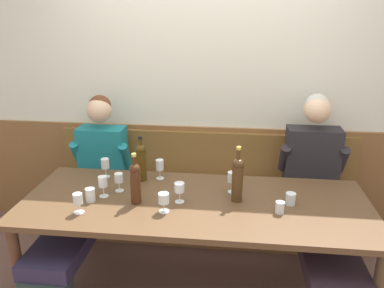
{
  "coord_description": "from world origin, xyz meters",
  "views": [
    {
      "loc": [
        0.24,
        -2.25,
        1.98
      ],
      "look_at": [
        -0.06,
        0.43,
        1.03
      ],
      "focal_mm": 35.86,
      "sensor_mm": 36.0,
      "label": 1
    }
  ],
  "objects": [
    {
      "name": "room_wall_back",
      "position": [
        0.0,
        1.09,
        1.4
      ],
      "size": [
        6.8,
        0.08,
        2.8
      ],
      "primitive_type": "cube",
      "color": "silver",
      "rests_on": "ground"
    },
    {
      "name": "wood_wainscot_panel",
      "position": [
        0.0,
        1.04,
        0.49
      ],
      "size": [
        6.8,
        0.03,
        0.98
      ],
      "primitive_type": "cube",
      "color": "brown",
      "rests_on": "ground"
    },
    {
      "name": "wall_bench",
      "position": [
        0.0,
        0.83,
        0.28
      ],
      "size": [
        2.66,
        0.42,
        0.94
      ],
      "color": "brown",
      "rests_on": "ground"
    },
    {
      "name": "dining_table",
      "position": [
        0.0,
        0.07,
        0.67
      ],
      "size": [
        2.36,
        0.91,
        0.75
      ],
      "color": "brown",
      "rests_on": "ground"
    },
    {
      "name": "person_center_left_seat",
      "position": [
        -0.9,
        0.42,
        0.62
      ],
      "size": [
        0.51,
        1.38,
        1.29
      ],
      "color": "#283733",
      "rests_on": "ground"
    },
    {
      "name": "person_right_seat",
      "position": [
        0.9,
        0.43,
        0.64
      ],
      "size": [
        0.54,
        1.38,
        1.35
      ],
      "color": "#292C36",
      "rests_on": "ground"
    },
    {
      "name": "wine_bottle_green_tall",
      "position": [
        -0.39,
        0.0,
        0.9
      ],
      "size": [
        0.07,
        0.07,
        0.35
      ],
      "color": "#432413",
      "rests_on": "dining_table"
    },
    {
      "name": "wine_bottle_clear_water",
      "position": [
        -0.44,
        0.36,
        0.9
      ],
      "size": [
        0.08,
        0.08,
        0.35
      ],
      "color": "#43300D",
      "rests_on": "dining_table"
    },
    {
      "name": "wine_bottle_amber_mid",
      "position": [
        0.28,
        0.11,
        0.91
      ],
      "size": [
        0.08,
        0.08,
        0.39
      ],
      "color": "#462D16",
      "rests_on": "dining_table"
    },
    {
      "name": "wine_glass_mid_left",
      "position": [
        -0.18,
        -0.1,
        0.83
      ],
      "size": [
        0.07,
        0.07,
        0.13
      ],
      "color": "silver",
      "rests_on": "dining_table"
    },
    {
      "name": "wine_glass_mid_right",
      "position": [
        -0.31,
        0.4,
        0.85
      ],
      "size": [
        0.06,
        0.06,
        0.15
      ],
      "color": "silver",
      "rests_on": "dining_table"
    },
    {
      "name": "wine_glass_center_rear",
      "position": [
        -0.1,
        0.04,
        0.85
      ],
      "size": [
        0.07,
        0.07,
        0.14
      ],
      "color": "silver",
      "rests_on": "dining_table"
    },
    {
      "name": "wine_glass_right_end",
      "position": [
        -0.55,
        0.16,
        0.84
      ],
      "size": [
        0.06,
        0.06,
        0.14
      ],
      "color": "silver",
      "rests_on": "dining_table"
    },
    {
      "name": "wine_glass_near_bucket",
      "position": [
        -0.73,
        0.38,
        0.85
      ],
      "size": [
        0.06,
        0.06,
        0.15
      ],
      "color": "silver",
      "rests_on": "dining_table"
    },
    {
      "name": "wine_glass_left_end",
      "position": [
        -0.64,
        0.06,
        0.85
      ],
      "size": [
        0.06,
        0.06,
        0.15
      ],
      "color": "silver",
      "rests_on": "dining_table"
    },
    {
      "name": "wine_glass_center_front",
      "position": [
        0.24,
        0.23,
        0.85
      ],
      "size": [
        0.07,
        0.07,
        0.15
      ],
      "color": "silver",
      "rests_on": "dining_table"
    },
    {
      "name": "wine_glass_by_bottle",
      "position": [
        -0.72,
        -0.17,
        0.84
      ],
      "size": [
        0.06,
        0.06,
        0.13
      ],
      "color": "silver",
      "rests_on": "dining_table"
    },
    {
      "name": "water_tumbler_center",
      "position": [
        0.55,
        -0.03,
        0.79
      ],
      "size": [
        0.06,
        0.06,
        0.08
      ],
      "primitive_type": "cylinder",
      "color": "silver",
      "rests_on": "dining_table"
    },
    {
      "name": "water_tumbler_right",
      "position": [
        -0.7,
        -0.01,
        0.79
      ],
      "size": [
        0.06,
        0.06,
        0.09
      ],
      "primitive_type": "cylinder",
      "color": "silver",
      "rests_on": "dining_table"
    },
    {
      "name": "water_tumbler_left",
      "position": [
        0.64,
        0.09,
        0.79
      ],
      "size": [
        0.07,
        0.07,
        0.08
      ],
      "primitive_type": "cylinder",
      "color": "silver",
      "rests_on": "dining_table"
    }
  ]
}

